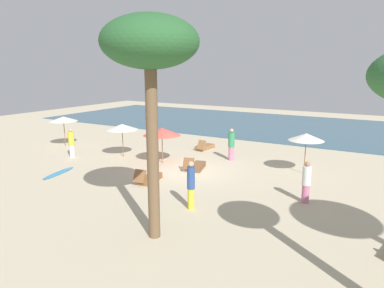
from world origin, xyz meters
TOP-DOWN VIEW (x-y plane):
  - ground_plane at (0.00, 0.00)m, footprint 60.00×60.00m
  - ocean_water at (0.00, 17.00)m, footprint 48.00×16.00m
  - umbrella_0 at (5.47, 2.56)m, footprint 1.81×1.81m
  - umbrella_1 at (-5.15, 0.58)m, footprint 1.98×1.98m
  - umbrella_2 at (-2.17, 0.57)m, footprint 2.16×2.16m
  - umbrella_3 at (-10.69, 0.80)m, footprint 1.93×1.93m
  - lounger_0 at (-1.67, 4.85)m, footprint 0.83×1.70m
  - lounger_2 at (0.19, 0.45)m, footprint 0.98×1.73m
  - lounger_3 at (-0.75, -2.58)m, footprint 0.86×1.72m
  - person_0 at (2.68, -4.43)m, footprint 0.35×0.35m
  - person_1 at (6.42, -1.50)m, footprint 0.48×0.48m
  - person_2 at (1.04, 3.16)m, footprint 0.52×0.52m
  - person_3 at (-7.77, -1.15)m, footprint 0.36×0.36m
  - palm_0 at (2.80, -7.01)m, footprint 2.93×2.93m
  - surfboard at (-5.71, -3.87)m, footprint 0.88×2.40m

SIDE VIEW (x-z plane):
  - ground_plane at x=0.00m, z-range 0.00..0.00m
  - ocean_water at x=0.00m, z-range 0.00..0.06m
  - surfboard at x=-5.71m, z-range 0.00..0.07m
  - lounger_3 at x=-0.75m, z-range -0.20..0.54m
  - lounger_2 at x=0.19m, z-range -0.20..0.54m
  - lounger_0 at x=-1.67m, z-range -0.20..0.54m
  - person_1 at x=6.42m, z-range 0.01..1.76m
  - person_3 at x=-7.77m, z-range 0.01..1.83m
  - person_2 at x=1.04m, z-range 0.01..1.94m
  - person_0 at x=2.68m, z-range 0.03..1.98m
  - umbrella_2 at x=-2.17m, z-range 0.82..2.90m
  - umbrella_1 at x=-5.15m, z-range 0.85..2.91m
  - umbrella_3 at x=-10.69m, z-range 0.89..3.00m
  - umbrella_0 at x=5.47m, z-range 0.89..3.05m
  - palm_0 at x=2.80m, z-range 2.51..9.50m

